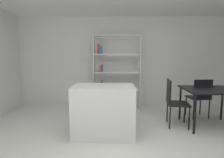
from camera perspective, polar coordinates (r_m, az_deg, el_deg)
name	(u,v)px	position (r m, az deg, el deg)	size (l,w,h in m)	color
ground_plane	(123,153)	(3.00, 3.30, -21.84)	(9.78, 9.78, 0.00)	silver
back_partition	(120,61)	(5.46, 2.34, 5.47)	(7.11, 0.06, 2.56)	white
kitchen_island	(104,111)	(3.42, -2.52, -9.68)	(1.10, 0.68, 0.92)	silver
open_bookshelf	(113,73)	(5.09, 0.31, 1.77)	(1.27, 0.32, 1.99)	white
dining_table	(211,93)	(4.25, 28.17, -3.79)	(1.05, 0.91, 0.78)	black
dining_chair_island_side	(173,99)	(4.01, 18.37, -5.76)	(0.48, 0.51, 0.97)	black
dining_chair_far	(200,95)	(4.71, 25.56, -4.45)	(0.48, 0.46, 0.92)	black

